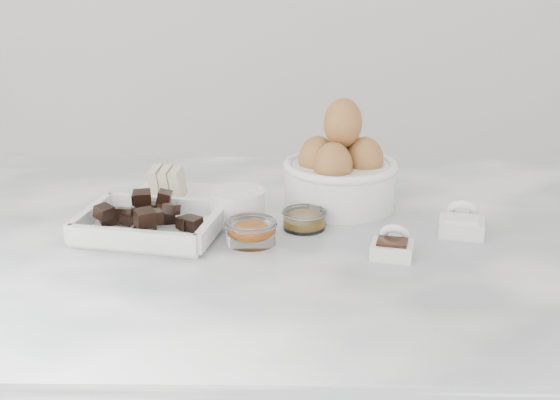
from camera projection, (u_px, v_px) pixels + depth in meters
The scene contains 9 objects.
marble_slab at pixel (266, 245), 1.14m from camera, with size 1.20×0.80×0.04m, color white.
chocolate_dish at pixel (150, 220), 1.12m from camera, with size 0.22×0.19×0.05m.
butter_plate at pixel (174, 193), 1.24m from camera, with size 0.16×0.16×0.06m.
sugar_ramekin at pixel (237, 205), 1.16m from camera, with size 0.08×0.08×0.05m.
egg_bowl at pixel (340, 172), 1.22m from camera, with size 0.18×0.18×0.17m.
honey_bowl at pixel (304, 219), 1.14m from camera, with size 0.07×0.07×0.03m.
zest_bowl at pixel (251, 231), 1.09m from camera, with size 0.08×0.08×0.03m.
vanilla_spoon at pixel (393, 246), 1.05m from camera, with size 0.06×0.08×0.04m.
salt_spoon at pixel (462, 223), 1.12m from camera, with size 0.07×0.09×0.05m.
Camera 1 is at (0.03, -1.05, 1.36)m, focal length 50.00 mm.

